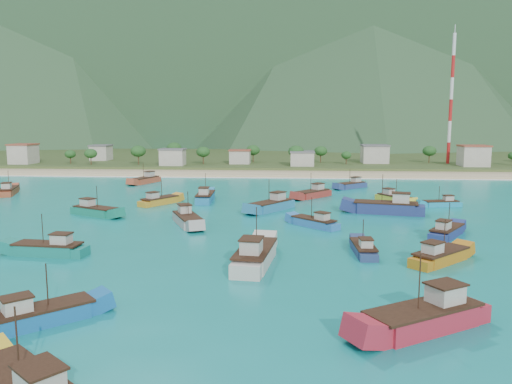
# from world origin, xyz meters

# --- Properties ---
(ground) EXTENTS (600.00, 600.00, 0.00)m
(ground) POSITION_xyz_m (0.00, 0.00, 0.00)
(ground) COLOR #0C8577
(ground) RESTS_ON ground
(beach) EXTENTS (400.00, 18.00, 1.20)m
(beach) POSITION_xyz_m (0.00, 79.00, 0.00)
(beach) COLOR beige
(beach) RESTS_ON ground
(land) EXTENTS (400.00, 110.00, 2.40)m
(land) POSITION_xyz_m (0.00, 140.00, 0.00)
(land) COLOR #385123
(land) RESTS_ON ground
(surf_line) EXTENTS (400.00, 2.50, 0.08)m
(surf_line) POSITION_xyz_m (0.00, 69.50, 0.00)
(surf_line) COLOR white
(surf_line) RESTS_ON ground
(mountains) EXTENTS (1520.00, 440.00, 260.00)m
(mountains) POSITION_xyz_m (-18.31, 403.81, 106.83)
(mountains) COLOR slate
(mountains) RESTS_ON ground
(village) EXTENTS (209.53, 28.31, 7.08)m
(village) POSITION_xyz_m (17.95, 102.79, 4.63)
(village) COLOR beige
(village) RESTS_ON ground
(vegetation) EXTENTS (277.07, 25.97, 9.08)m
(vegetation) POSITION_xyz_m (-2.00, 103.17, 5.18)
(vegetation) COLOR #235623
(vegetation) RESTS_ON ground
(radio_tower) EXTENTS (1.20, 1.20, 48.25)m
(radio_tower) POSITION_xyz_m (72.17, 108.00, 25.72)
(radio_tower) COLOR red
(radio_tower) RESTS_ON ground
(boat_1) EXTENTS (9.33, 10.08, 6.28)m
(boat_1) POSITION_xyz_m (17.47, 30.55, 0.75)
(boat_1) COLOR #9D2F27
(boat_1) RESTS_ON ground
(boat_3) EXTENTS (7.48, 11.28, 6.46)m
(boat_3) POSITION_xyz_m (-5.88, -2.01, 0.78)
(boat_3) COLOR #AEA49F
(boat_3) RESTS_ON ground
(boat_4) EXTENTS (10.51, 3.93, 6.08)m
(boat_4) POSITION_xyz_m (-20.62, -22.80, 0.71)
(boat_4) COLOR #12776A
(boat_4) RESTS_ON ground
(boat_5) EXTENTS (8.53, 8.35, 5.44)m
(boat_5) POSITION_xyz_m (16.31, -2.08, 0.60)
(boat_5) COLOR #296EB6
(boat_5) RESTS_ON ground
(boat_8) EXTENTS (7.20, 9.65, 5.62)m
(boat_8) POSITION_xyz_m (35.25, 25.33, 0.63)
(boat_8) COLOR yellow
(boat_8) RESTS_ON ground
(boat_9) EXTENTS (8.37, 3.88, 4.77)m
(boat_9) POSITION_xyz_m (44.19, 20.08, 0.47)
(boat_9) COLOR #1894BB
(boat_9) RESTS_ON ground
(boat_11) EXTENTS (9.35, 8.99, 5.92)m
(boat_11) POSITION_xyz_m (-10.37, -45.31, 0.68)
(boat_11) COLOR #1362A8
(boat_11) RESTS_ON ground
(boat_12) EXTENTS (2.88, 8.68, 5.07)m
(boat_12) POSITION_xyz_m (22.21, -19.15, 0.53)
(boat_12) COLOR navy
(boat_12) RESTS_ON ground
(boat_13) EXTENTS (7.72, 9.75, 5.76)m
(boat_13) POSITION_xyz_m (-16.32, 18.52, 0.65)
(boat_13) COLOR orange
(boat_13) RESTS_ON ground
(boat_16) EXTENTS (5.33, 13.34, 7.67)m
(boat_16) POSITION_xyz_m (7.67, -25.34, 1.00)
(boat_16) COLOR beige
(boat_16) RESTS_ON ground
(boat_17) EXTENTS (7.79, 9.64, 5.73)m
(boat_17) POSITION_xyz_m (36.76, -8.06, 0.65)
(boat_17) COLOR navy
(boat_17) RESTS_ON ground
(boat_18) EXTENTS (3.88, 11.45, 6.68)m
(boat_18) POSITION_xyz_m (-7.05, 23.44, 0.82)
(boat_18) COLOR teal
(boat_18) RESTS_ON ground
(boat_20) EXTENTS (6.42, 10.98, 6.23)m
(boat_20) POSITION_xyz_m (-57.07, 30.20, 0.74)
(boat_20) COLOR #A6482B
(boat_20) RESTS_ON ground
(boat_22) EXTENTS (9.07, 8.61, 5.71)m
(boat_22) POSITION_xyz_m (28.55, 47.60, 0.64)
(boat_22) COLOR navy
(boat_22) RESTS_ON ground
(boat_24) EXTENTS (6.83, 11.16, 6.35)m
(boat_24) POSITION_xyz_m (-29.78, 54.18, 0.76)
(boat_24) COLOR #B0492E
(boat_24) RESTS_ON ground
(boat_25) EXTENTS (9.41, 9.12, 5.98)m
(boat_25) POSITION_xyz_m (31.42, -22.94, 0.69)
(boat_25) COLOR #B46E15
(boat_25) RESTS_ON ground
(boat_26) EXTENTS (14.22, 6.81, 8.08)m
(boat_26) POSITION_xyz_m (31.13, 11.14, 1.08)
(boat_26) COLOR navy
(boat_26) RESTS_ON ground
(boat_27) EXTENTS (12.51, 9.66, 7.35)m
(boat_27) POSITION_xyz_m (24.06, -44.01, 0.94)
(boat_27) COLOR #B02234
(boat_27) RESTS_ON ground
(boat_28) EXTENTS (10.72, 7.52, 6.18)m
(boat_28) POSITION_xyz_m (-25.45, 5.38, 0.73)
(boat_28) COLOR #137C61
(boat_28) RESTS_ON ground
(boat_29) EXTENTS (9.52, 11.50, 6.88)m
(boat_29) POSITION_xyz_m (8.36, 13.03, 0.86)
(boat_29) COLOR teal
(boat_29) RESTS_ON ground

